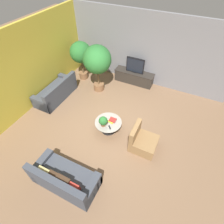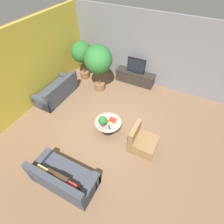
{
  "view_description": "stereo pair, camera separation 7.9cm",
  "coord_description": "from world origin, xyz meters",
  "px_view_note": "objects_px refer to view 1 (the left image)",
  "views": [
    {
      "loc": [
        1.9,
        -3.6,
        4.89
      ],
      "look_at": [
        0.04,
        0.23,
        0.55
      ],
      "focal_mm": 28.0,
      "sensor_mm": 36.0,
      "label": 1
    },
    {
      "loc": [
        1.97,
        -3.56,
        4.89
      ],
      "look_at": [
        0.04,
        0.23,
        0.55
      ],
      "focal_mm": 28.0,
      "sensor_mm": 36.0,
      "label": 2
    }
  ],
  "objects_px": {
    "potted_palm_tall": "(81,54)",
    "potted_plant_tabletop": "(103,121)",
    "coffee_table": "(108,125)",
    "couch_near_entry": "(64,179)",
    "television": "(135,65)",
    "media_console": "(134,77)",
    "couch_by_wall": "(57,92)",
    "armchair_wicker": "(142,141)",
    "potted_palm_corner": "(97,61)"
  },
  "relations": [
    {
      "from": "potted_palm_tall",
      "to": "potted_plant_tabletop",
      "type": "height_order",
      "value": "potted_palm_tall"
    },
    {
      "from": "coffee_table",
      "to": "couch_near_entry",
      "type": "distance_m",
      "value": 2.23
    },
    {
      "from": "television",
      "to": "couch_near_entry",
      "type": "xyz_separation_m",
      "value": [
        0.04,
        -5.3,
        -0.58
      ]
    },
    {
      "from": "media_console",
      "to": "potted_plant_tabletop",
      "type": "height_order",
      "value": "potted_plant_tabletop"
    },
    {
      "from": "couch_by_wall",
      "to": "media_console",
      "type": "bearing_deg",
      "value": 134.22
    },
    {
      "from": "couch_by_wall",
      "to": "potted_palm_tall",
      "type": "distance_m",
      "value": 1.98
    },
    {
      "from": "couch_by_wall",
      "to": "armchair_wicker",
      "type": "height_order",
      "value": "armchair_wicker"
    },
    {
      "from": "couch_near_entry",
      "to": "potted_palm_corner",
      "type": "xyz_separation_m",
      "value": [
        -1.23,
        4.13,
        1.11
      ]
    },
    {
      "from": "couch_by_wall",
      "to": "armchair_wicker",
      "type": "bearing_deg",
      "value": 78.94
    },
    {
      "from": "television",
      "to": "potted_palm_corner",
      "type": "distance_m",
      "value": 1.76
    },
    {
      "from": "couch_by_wall",
      "to": "coffee_table",
      "type": "bearing_deg",
      "value": 76.74
    },
    {
      "from": "potted_palm_tall",
      "to": "potted_palm_corner",
      "type": "bearing_deg",
      "value": -22.77
    },
    {
      "from": "couch_near_entry",
      "to": "potted_palm_tall",
      "type": "relative_size",
      "value": 1.01
    },
    {
      "from": "potted_palm_corner",
      "to": "potted_plant_tabletop",
      "type": "bearing_deg",
      "value": -57.3
    },
    {
      "from": "armchair_wicker",
      "to": "potted_palm_corner",
      "type": "bearing_deg",
      "value": 52.95
    },
    {
      "from": "media_console",
      "to": "coffee_table",
      "type": "height_order",
      "value": "media_console"
    },
    {
      "from": "armchair_wicker",
      "to": "potted_plant_tabletop",
      "type": "distance_m",
      "value": 1.41
    },
    {
      "from": "couch_by_wall",
      "to": "potted_plant_tabletop",
      "type": "distance_m",
      "value": 2.82
    },
    {
      "from": "media_console",
      "to": "couch_by_wall",
      "type": "height_order",
      "value": "couch_by_wall"
    },
    {
      "from": "couch_by_wall",
      "to": "potted_palm_corner",
      "type": "bearing_deg",
      "value": 133.91
    },
    {
      "from": "couch_near_entry",
      "to": "potted_plant_tabletop",
      "type": "height_order",
      "value": "couch_near_entry"
    },
    {
      "from": "potted_plant_tabletop",
      "to": "coffee_table",
      "type": "bearing_deg",
      "value": 68.21
    },
    {
      "from": "television",
      "to": "coffee_table",
      "type": "relative_size",
      "value": 0.87
    },
    {
      "from": "coffee_table",
      "to": "couch_near_entry",
      "type": "bearing_deg",
      "value": -95.13
    },
    {
      "from": "media_console",
      "to": "potted_plant_tabletop",
      "type": "distance_m",
      "value": 3.31
    },
    {
      "from": "coffee_table",
      "to": "couch_by_wall",
      "type": "height_order",
      "value": "couch_by_wall"
    },
    {
      "from": "potted_palm_tall",
      "to": "couch_near_entry",
      "type": "bearing_deg",
      "value": -63.1
    },
    {
      "from": "potted_plant_tabletop",
      "to": "potted_palm_tall",
      "type": "bearing_deg",
      "value": 133.62
    },
    {
      "from": "armchair_wicker",
      "to": "potted_palm_corner",
      "type": "height_order",
      "value": "potted_palm_corner"
    },
    {
      "from": "armchair_wicker",
      "to": "potted_palm_corner",
      "type": "relative_size",
      "value": 0.43
    },
    {
      "from": "couch_by_wall",
      "to": "potted_palm_corner",
      "type": "height_order",
      "value": "potted_palm_corner"
    },
    {
      "from": "media_console",
      "to": "television",
      "type": "distance_m",
      "value": 0.59
    },
    {
      "from": "couch_near_entry",
      "to": "potted_plant_tabletop",
      "type": "distance_m",
      "value": 2.05
    },
    {
      "from": "potted_plant_tabletop",
      "to": "television",
      "type": "bearing_deg",
      "value": 92.71
    },
    {
      "from": "potted_palm_tall",
      "to": "potted_plant_tabletop",
      "type": "xyz_separation_m",
      "value": [
        2.45,
        -2.57,
        -0.6
      ]
    },
    {
      "from": "armchair_wicker",
      "to": "coffee_table",
      "type": "bearing_deg",
      "value": 83.77
    },
    {
      "from": "armchair_wicker",
      "to": "potted_palm_tall",
      "type": "distance_m",
      "value": 4.66
    },
    {
      "from": "potted_palm_corner",
      "to": "couch_by_wall",
      "type": "bearing_deg",
      "value": -136.09
    },
    {
      "from": "television",
      "to": "couch_near_entry",
      "type": "bearing_deg",
      "value": -89.61
    },
    {
      "from": "television",
      "to": "media_console",
      "type": "bearing_deg",
      "value": 90.0
    },
    {
      "from": "couch_by_wall",
      "to": "couch_near_entry",
      "type": "xyz_separation_m",
      "value": [
        2.54,
        -2.87,
        0.01
      ]
    },
    {
      "from": "couch_by_wall",
      "to": "couch_near_entry",
      "type": "height_order",
      "value": "same"
    },
    {
      "from": "couch_near_entry",
      "to": "potted_plant_tabletop",
      "type": "relative_size",
      "value": 4.79
    },
    {
      "from": "media_console",
      "to": "potted_palm_tall",
      "type": "bearing_deg",
      "value": -162.53
    },
    {
      "from": "potted_plant_tabletop",
      "to": "armchair_wicker",
      "type": "bearing_deg",
      "value": 2.53
    },
    {
      "from": "coffee_table",
      "to": "potted_palm_tall",
      "type": "height_order",
      "value": "potted_palm_tall"
    },
    {
      "from": "television",
      "to": "potted_plant_tabletop",
      "type": "bearing_deg",
      "value": -87.29
    },
    {
      "from": "coffee_table",
      "to": "potted_palm_tall",
      "type": "xyz_separation_m",
      "value": [
        -2.53,
        2.37,
        0.94
      ]
    },
    {
      "from": "media_console",
      "to": "potted_palm_tall",
      "type": "distance_m",
      "value": 2.58
    },
    {
      "from": "television",
      "to": "armchair_wicker",
      "type": "relative_size",
      "value": 0.93
    }
  ]
}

